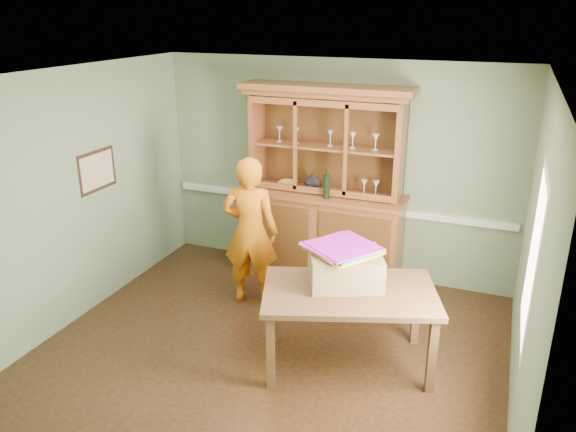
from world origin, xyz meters
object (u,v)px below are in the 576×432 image
at_px(dining_table, 349,299).
at_px(person, 250,232).
at_px(cardboard_box, 345,269).
at_px(china_hutch, 322,214).

distance_m(dining_table, person, 1.61).
height_order(cardboard_box, person, person).
bearing_deg(dining_table, cardboard_box, 105.97).
distance_m(dining_table, cardboard_box, 0.29).
bearing_deg(china_hutch, person, -121.10).
height_order(dining_table, person, person).
bearing_deg(dining_table, china_hutch, 96.51).
bearing_deg(china_hutch, dining_table, -64.05).
xyz_separation_m(china_hutch, dining_table, (0.84, -1.72, -0.14)).
height_order(china_hutch, person, china_hutch).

